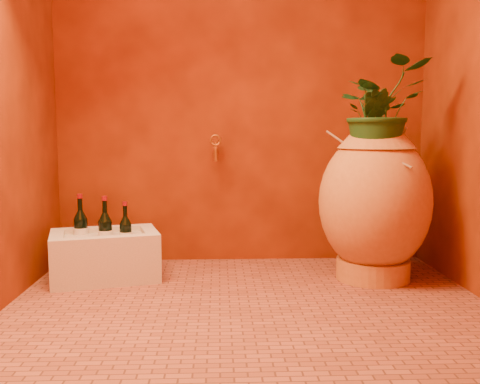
{
  "coord_description": "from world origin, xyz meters",
  "views": [
    {
      "loc": [
        -0.15,
        -2.68,
        0.89
      ],
      "look_at": [
        -0.04,
        0.35,
        0.55
      ],
      "focal_mm": 40.0,
      "sensor_mm": 36.0,
      "label": 1
    }
  ],
  "objects_px": {
    "amphora": "(375,201)",
    "stone_basin": "(105,256)",
    "wine_bottle_c": "(81,230)",
    "wine_bottle_b": "(105,233)",
    "wall_tap": "(216,147)",
    "wine_bottle_a": "(126,234)"
  },
  "relations": [
    {
      "from": "stone_basin",
      "to": "amphora",
      "type": "bearing_deg",
      "value": -2.29
    },
    {
      "from": "wine_bottle_b",
      "to": "wall_tap",
      "type": "bearing_deg",
      "value": 30.13
    },
    {
      "from": "stone_basin",
      "to": "wine_bottle_c",
      "type": "height_order",
      "value": "wine_bottle_c"
    },
    {
      "from": "wine_bottle_a",
      "to": "wall_tap",
      "type": "bearing_deg",
      "value": 33.69
    },
    {
      "from": "wine_bottle_a",
      "to": "wine_bottle_c",
      "type": "distance_m",
      "value": 0.29
    },
    {
      "from": "wine_bottle_a",
      "to": "wall_tap",
      "type": "relative_size",
      "value": 1.75
    },
    {
      "from": "amphora",
      "to": "wine_bottle_b",
      "type": "relative_size",
      "value": 2.76
    },
    {
      "from": "wine_bottle_b",
      "to": "stone_basin",
      "type": "bearing_deg",
      "value": 149.93
    },
    {
      "from": "stone_basin",
      "to": "wine_bottle_c",
      "type": "distance_m",
      "value": 0.23
    },
    {
      "from": "amphora",
      "to": "wall_tap",
      "type": "bearing_deg",
      "value": 155.0
    },
    {
      "from": "wine_bottle_c",
      "to": "stone_basin",
      "type": "bearing_deg",
      "value": -25.77
    },
    {
      "from": "wine_bottle_b",
      "to": "amphora",
      "type": "bearing_deg",
      "value": -2.13
    },
    {
      "from": "amphora",
      "to": "stone_basin",
      "type": "bearing_deg",
      "value": 177.71
    },
    {
      "from": "wine_bottle_c",
      "to": "wall_tap",
      "type": "xyz_separation_m",
      "value": [
        0.83,
        0.3,
        0.51
      ]
    },
    {
      "from": "wine_bottle_a",
      "to": "wine_bottle_b",
      "type": "bearing_deg",
      "value": -169.93
    },
    {
      "from": "stone_basin",
      "to": "wall_tap",
      "type": "bearing_deg",
      "value": 29.5
    },
    {
      "from": "stone_basin",
      "to": "wine_bottle_c",
      "type": "xyz_separation_m",
      "value": [
        -0.16,
        0.08,
        0.15
      ]
    },
    {
      "from": "stone_basin",
      "to": "wine_bottle_b",
      "type": "height_order",
      "value": "wine_bottle_b"
    },
    {
      "from": "stone_basin",
      "to": "wall_tap",
      "type": "relative_size",
      "value": 4.02
    },
    {
      "from": "amphora",
      "to": "wine_bottle_c",
      "type": "relative_size",
      "value": 2.72
    },
    {
      "from": "wine_bottle_b",
      "to": "wall_tap",
      "type": "relative_size",
      "value": 1.96
    },
    {
      "from": "wine_bottle_c",
      "to": "amphora",
      "type": "bearing_deg",
      "value": -4.53
    }
  ]
}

